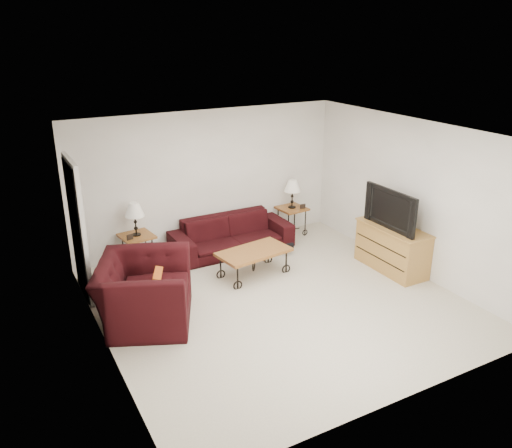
{
  "coord_description": "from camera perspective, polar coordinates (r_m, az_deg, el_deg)",
  "views": [
    {
      "loc": [
        -3.52,
        -5.8,
        3.8
      ],
      "look_at": [
        0.0,
        0.7,
        1.0
      ],
      "focal_mm": 36.35,
      "sensor_mm": 36.0,
      "label": 1
    }
  ],
  "objects": [
    {
      "name": "lamp_right",
      "position": [
        9.95,
        4.01,
        3.33
      ],
      "size": [
        0.34,
        0.34,
        0.55
      ],
      "primitive_type": null,
      "rotation": [
        0.0,
        0.0,
        0.08
      ],
      "color": "black",
      "rests_on": "side_table_right"
    },
    {
      "name": "wall_right",
      "position": [
        8.74,
        16.86,
        2.87
      ],
      "size": [
        0.02,
        5.0,
        2.5
      ],
      "primitive_type": "cube",
      "color": "white",
      "rests_on": "ground"
    },
    {
      "name": "photo_frame_left",
      "position": [
        8.68,
        -13.71,
        -1.41
      ],
      "size": [
        0.11,
        0.05,
        0.09
      ],
      "primitive_type": "cube",
      "rotation": [
        0.0,
        0.0,
        0.3
      ],
      "color": "black",
      "rests_on": "side_table_left"
    },
    {
      "name": "side_table_right",
      "position": [
        10.13,
        3.93,
        0.34
      ],
      "size": [
        0.55,
        0.55,
        0.55
      ],
      "primitive_type": "cube",
      "rotation": [
        0.0,
        0.0,
        0.08
      ],
      "color": "#956126",
      "rests_on": "ground"
    },
    {
      "name": "doorway",
      "position": [
        8.02,
        -19.1,
        -0.73
      ],
      "size": [
        0.08,
        0.94,
        2.04
      ],
      "primitive_type": "cube",
      "color": "black",
      "rests_on": "ground"
    },
    {
      "name": "photo_frame_right",
      "position": [
        9.98,
        5.17,
        1.96
      ],
      "size": [
        0.11,
        0.03,
        0.09
      ],
      "primitive_type": "cube",
      "rotation": [
        0.0,
        0.0,
        -0.13
      ],
      "color": "black",
      "rests_on": "side_table_right"
    },
    {
      "name": "armchair",
      "position": [
        7.26,
        -12.17,
        -7.29
      ],
      "size": [
        1.65,
        1.73,
        0.89
      ],
      "primitive_type": "imported",
      "rotation": [
        0.0,
        0.0,
        1.15
      ],
      "color": "black",
      "rests_on": "ground"
    },
    {
      "name": "wall_back",
      "position": [
        9.37,
        -5.27,
        4.86
      ],
      "size": [
        5.0,
        0.02,
        2.5
      ],
      "primitive_type": "cube",
      "color": "white",
      "rests_on": "ground"
    },
    {
      "name": "ceiling",
      "position": [
        6.91,
        2.81,
        9.88
      ],
      "size": [
        5.0,
        5.0,
        0.0
      ],
      "primitive_type": "plane",
      "color": "white",
      "rests_on": "wall_back"
    },
    {
      "name": "tv_stand",
      "position": [
        8.9,
        14.75,
        -2.59
      ],
      "size": [
        0.53,
        1.26,
        0.76
      ],
      "primitive_type": "cube",
      "color": "#A6773D",
      "rests_on": "ground"
    },
    {
      "name": "coffee_table",
      "position": [
        8.46,
        -0.24,
        -4.3
      ],
      "size": [
        1.24,
        0.79,
        0.44
      ],
      "primitive_type": "cube",
      "rotation": [
        0.0,
        0.0,
        0.15
      ],
      "color": "#956126",
      "rests_on": "ground"
    },
    {
      "name": "television",
      "position": [
        8.64,
        15.07,
        1.69
      ],
      "size": [
        0.15,
        1.13,
        0.65
      ],
      "primitive_type": "imported",
      "rotation": [
        0.0,
        0.0,
        -1.57
      ],
      "color": "black",
      "rests_on": "tv_stand"
    },
    {
      "name": "ground",
      "position": [
        7.77,
        2.49,
        -8.53
      ],
      "size": [
        5.0,
        5.0,
        0.0
      ],
      "primitive_type": "plane",
      "color": "beige",
      "rests_on": "ground"
    },
    {
      "name": "throw_pillow",
      "position": [
        7.22,
        -10.96,
        -6.68
      ],
      "size": [
        0.26,
        0.41,
        0.4
      ],
      "primitive_type": "cube",
      "rotation": [
        0.0,
        0.0,
        1.15
      ],
      "color": "#B66217",
      "rests_on": "armchair"
    },
    {
      "name": "sofa",
      "position": [
        9.34,
        -2.69,
        -1.17
      ],
      "size": [
        2.18,
        0.85,
        0.64
      ],
      "primitive_type": "imported",
      "color": "black",
      "rests_on": "ground"
    },
    {
      "name": "lamp_left",
      "position": [
        8.77,
        -13.16,
        0.52
      ],
      "size": [
        0.36,
        0.36,
        0.57
      ],
      "primitive_type": null,
      "rotation": [
        0.0,
        0.0,
        0.13
      ],
      "color": "black",
      "rests_on": "side_table_left"
    },
    {
      "name": "backpack",
      "position": [
        9.29,
        3.26,
        -2.12
      ],
      "size": [
        0.36,
        0.32,
        0.39
      ],
      "primitive_type": "ellipsoid",
      "rotation": [
        0.0,
        0.0,
        -0.36
      ],
      "color": "black",
      "rests_on": "ground"
    },
    {
      "name": "side_table_left",
      "position": [
        8.98,
        -12.87,
        -2.87
      ],
      "size": [
        0.58,
        0.58,
        0.57
      ],
      "primitive_type": "cube",
      "rotation": [
        0.0,
        0.0,
        0.13
      ],
      "color": "#956126",
      "rests_on": "ground"
    },
    {
      "name": "wall_left",
      "position": [
        6.42,
        -16.93,
        -3.62
      ],
      "size": [
        0.02,
        5.0,
        2.5
      ],
      "primitive_type": "cube",
      "color": "white",
      "rests_on": "ground"
    },
    {
      "name": "wall_front",
      "position": [
        5.46,
        16.39,
        -8.03
      ],
      "size": [
        5.0,
        0.02,
        2.5
      ],
      "primitive_type": "cube",
      "color": "white",
      "rests_on": "ground"
    }
  ]
}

